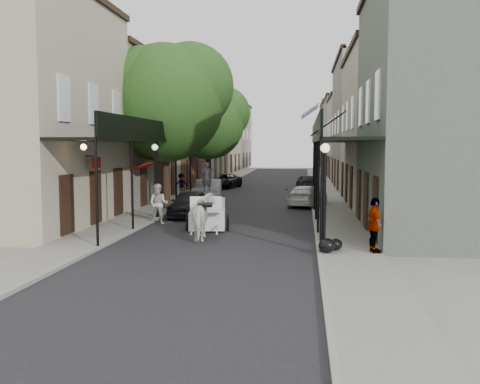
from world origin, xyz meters
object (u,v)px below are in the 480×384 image
(lamppost_left, at_px, (155,179))
(pedestrian_sidewalk_left, at_px, (181,184))
(pedestrian_walking, at_px, (158,204))
(car_right_near, at_px, (307,196))
(horse, at_px, (205,217))
(car_left_near, at_px, (189,204))
(car_right_far, at_px, (306,181))
(lamppost_right_near, at_px, (324,196))
(tree_far, at_px, (213,121))
(car_left_mid, at_px, (208,191))
(car_left_far, at_px, (224,181))
(carriage, at_px, (208,202))
(tree_near, at_px, (173,98))
(lamppost_right_far, at_px, (314,169))
(pedestrian_sidewalk_right, at_px, (375,225))

(lamppost_left, bearing_deg, pedestrian_sidewalk_left, 97.13)
(pedestrian_walking, relative_size, car_right_near, 0.44)
(horse, bearing_deg, pedestrian_walking, -60.00)
(car_left_near, bearing_deg, car_right_far, 74.61)
(horse, bearing_deg, lamppost_left, -64.68)
(car_right_near, bearing_deg, lamppost_right_near, 106.45)
(tree_far, relative_size, car_left_mid, 1.85)
(horse, relative_size, car_left_far, 0.47)
(carriage, relative_size, car_left_far, 0.67)
(tree_near, bearing_deg, car_left_near, -62.23)
(car_left_far, distance_m, car_right_near, 15.10)
(lamppost_left, bearing_deg, car_right_far, 70.50)
(car_left_mid, bearing_deg, horse, -87.96)
(car_left_near, height_order, car_left_mid, car_left_mid)
(tree_far, xyz_separation_m, lamppost_right_near, (8.35, -26.18, -3.79))
(lamppost_right_far, relative_size, car_left_mid, 0.80)
(lamppost_right_near, bearing_deg, pedestrian_sidewalk_right, 0.00)
(pedestrian_sidewalk_right, bearing_deg, lamppost_left, 39.11)
(tree_near, relative_size, lamppost_right_near, 2.60)
(car_right_near, bearing_deg, car_left_mid, 4.76)
(car_right_far, bearing_deg, horse, 71.26)
(lamppost_right_far, xyz_separation_m, pedestrian_walking, (-7.60, -13.64, -1.08))
(lamppost_left, height_order, horse, lamppost_left)
(tree_near, xyz_separation_m, car_right_far, (7.80, 17.56, -5.90))
(lamppost_right_far, bearing_deg, horse, -104.86)
(lamppost_right_near, xyz_separation_m, carriage, (-5.02, 5.35, -0.87))
(pedestrian_walking, distance_m, car_left_near, 2.94)
(tree_far, distance_m, car_right_near, 14.69)
(tree_near, bearing_deg, horse, -69.17)
(tree_near, bearing_deg, car_right_near, 19.20)
(pedestrian_sidewalk_right, bearing_deg, pedestrian_walking, 43.67)
(tree_near, xyz_separation_m, pedestrian_walking, (0.70, -5.82, -5.52))
(pedestrian_walking, height_order, car_right_near, pedestrian_walking)
(tree_near, distance_m, car_left_near, 6.73)
(tree_far, distance_m, carriage, 21.59)
(car_left_mid, height_order, car_left_far, car_left_mid)
(tree_far, relative_size, carriage, 2.83)
(car_left_near, bearing_deg, pedestrian_sidewalk_right, -46.07)
(carriage, relative_size, car_left_mid, 0.65)
(lamppost_left, bearing_deg, car_left_mid, 80.96)
(horse, distance_m, car_right_near, 13.02)
(tree_near, xyz_separation_m, lamppost_left, (0.10, -4.18, -4.44))
(lamppost_right_far, relative_size, pedestrian_sidewalk_right, 1.97)
(tree_far, height_order, pedestrian_sidewalk_right, tree_far)
(lamppost_right_near, height_order, carriage, lamppost_right_near)
(tree_near, bearing_deg, car_left_mid, 70.27)
(tree_near, relative_size, pedestrian_sidewalk_right, 5.11)
(pedestrian_sidewalk_left, xyz_separation_m, car_left_far, (2.04, 7.87, -0.28))
(pedestrian_walking, xyz_separation_m, pedestrian_sidewalk_left, (-2.14, 13.93, -0.06))
(lamppost_right_far, bearing_deg, pedestrian_sidewalk_left, 178.26)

